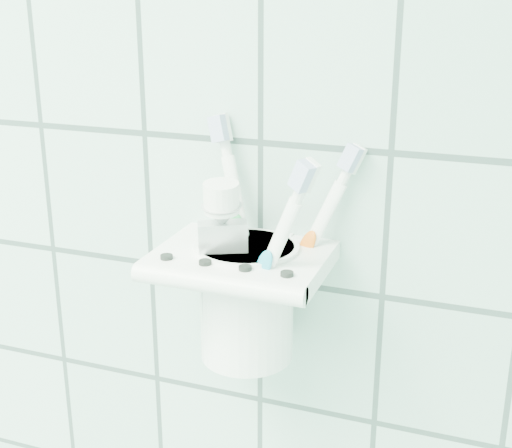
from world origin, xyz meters
TOP-DOWN VIEW (x-y plane):
  - holder_bracket at (0.65, 1.15)m, footprint 0.14×0.11m
  - cup at (0.65, 1.16)m, footprint 0.09×0.09m
  - toothbrush_pink at (0.66, 1.16)m, footprint 0.05×0.04m
  - toothbrush_blue at (0.66, 1.17)m, footprint 0.07×0.04m
  - toothbrush_orange at (0.64, 1.14)m, footprint 0.07×0.03m
  - toothpaste_tube at (0.64, 1.15)m, footprint 0.04×0.04m

SIDE VIEW (x-z plane):
  - cup at x=0.65m, z-range 1.20..1.30m
  - holder_bracket at x=0.65m, z-range 1.27..1.31m
  - toothpaste_tube at x=0.64m, z-range 1.22..1.37m
  - toothbrush_blue at x=0.66m, z-range 1.21..1.39m
  - toothbrush_orange at x=0.64m, z-range 1.21..1.40m
  - toothbrush_pink at x=0.66m, z-range 1.21..1.40m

